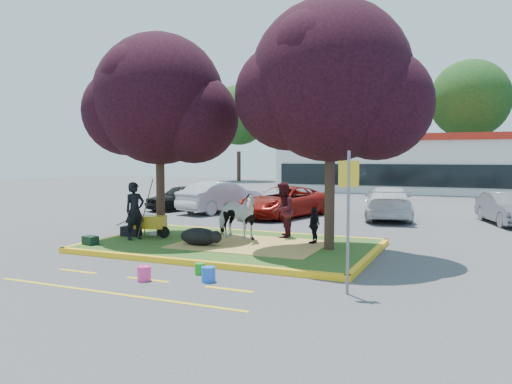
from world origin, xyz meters
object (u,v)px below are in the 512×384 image
at_px(cow, 236,216).
at_px(car_silver, 221,197).
at_px(bucket_pink, 144,274).
at_px(bucket_green, 200,269).
at_px(handler, 135,211).
at_px(wheelbarrow, 150,222).
at_px(calf, 199,237).
at_px(bucket_blue, 208,274).
at_px(sign_post, 348,205).
at_px(car_black, 182,197).

relative_size(cow, car_silver, 0.38).
xyz_separation_m(cow, bucket_pink, (0.18, -4.96, -0.74)).
bearing_deg(bucket_green, handler, 145.30).
distance_m(wheelbarrow, bucket_pink, 5.24).
xyz_separation_m(calf, bucket_pink, (0.69, -3.57, -0.25)).
bearing_deg(bucket_blue, sign_post, 4.81).
distance_m(handler, car_silver, 9.27).
bearing_deg(handler, bucket_green, -101.58).
xyz_separation_m(bucket_blue, car_silver, (-6.14, 12.29, 0.59)).
bearing_deg(handler, cow, -42.75).
bearing_deg(cow, wheelbarrow, 120.02).
height_order(bucket_blue, car_black, car_black).
bearing_deg(sign_post, handler, 137.76).
height_order(handler, car_black, handler).
height_order(sign_post, bucket_blue, sign_post).
xyz_separation_m(calf, bucket_green, (1.50, -2.56, -0.28)).
height_order(cow, sign_post, sign_post).
height_order(handler, bucket_blue, handler).
distance_m(cow, calf, 1.55).
bearing_deg(car_black, calf, -31.21).
bearing_deg(bucket_green, cow, 104.20).
xyz_separation_m(wheelbarrow, bucket_blue, (4.28, -3.83, -0.46)).
bearing_deg(bucket_pink, calf, 100.93).
relative_size(cow, calf, 1.49).
relative_size(wheelbarrow, bucket_green, 7.01).
height_order(bucket_green, bucket_pink, bucket_pink).
xyz_separation_m(handler, bucket_green, (3.85, -2.66, -0.91)).
relative_size(cow, handler, 0.99).
height_order(sign_post, bucket_pink, sign_post).
xyz_separation_m(cow, wheelbarrow, (-2.76, -0.64, -0.28)).
height_order(calf, car_black, car_black).
bearing_deg(car_silver, car_black, 13.42).
relative_size(bucket_green, bucket_pink, 0.80).
xyz_separation_m(handler, bucket_blue, (4.37, -3.20, -0.88)).
bearing_deg(bucket_pink, wheelbarrow, 124.28).
bearing_deg(calf, bucket_green, -45.59).
distance_m(calf, car_black, 11.35).
bearing_deg(handler, sign_post, -88.69).
height_order(handler, wheelbarrow, handler).
height_order(calf, wheelbarrow, wheelbarrow).
relative_size(sign_post, car_silver, 0.62).
bearing_deg(calf, wheelbarrow, 175.71).
distance_m(cow, wheelbarrow, 2.84).
bearing_deg(car_silver, sign_post, 144.02).
height_order(handler, sign_post, sign_post).
bearing_deg(car_black, wheelbarrow, -39.82).
bearing_deg(bucket_pink, car_silver, 110.61).
xyz_separation_m(calf, car_black, (-6.44, 9.34, 0.24)).
xyz_separation_m(cow, calf, (-0.51, -1.38, -0.49)).
bearing_deg(sign_post, car_black, 112.82).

